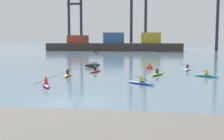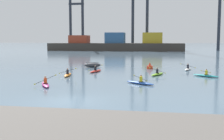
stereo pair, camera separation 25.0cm
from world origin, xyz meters
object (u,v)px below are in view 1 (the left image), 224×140
Objects in this scene: channel_buoy at (149,66)px; kayak_white at (188,69)px; kayak_lime at (157,74)px; kayak_teal at (206,75)px; gantry_crane_west_mid at (139,3)px; gantry_crane_west at (75,13)px; kayak_magenta at (46,84)px; kayak_red at (95,71)px; capsized_dinghy at (92,65)px; container_barge at (115,45)px; kayak_blue at (141,82)px; kayak_orange at (68,74)px.

kayak_white is at bearing -6.77° from channel_buoy.
kayak_teal is at bearing -6.41° from kayak_lime.
gantry_crane_west_mid is 13.44× the size of kayak_teal.
kayak_magenta is at bearing -75.22° from gantry_crane_west.
kayak_lime is at bearing -14.35° from kayak_red.
kayak_magenta is (-0.10, -18.94, -0.18)m from capsized_dinghy.
gantry_crane_west_mid is (9.07, 6.72, 17.21)m from container_barge.
kayak_teal is 14.19m from kayak_red.
kayak_blue is at bearing -91.65° from channel_buoy.
gantry_crane_west_mid is 14.28× the size of capsized_dinghy.
capsized_dinghy is (6.77, -70.41, -2.12)m from container_barge.
gantry_crane_west is 103.10m from kayak_teal.
kayak_red is (-12.62, -4.83, -0.00)m from kayak_white.
kayak_blue is at bearing -29.45° from kayak_orange.
kayak_blue is at bearing -86.09° from gantry_crane_west_mid.
gantry_crane_west is 9.87× the size of kayak_red.
gantry_crane_west_mid is at bearing 95.33° from kayak_lime.
kayak_red is (2.13, 12.20, -0.00)m from kayak_magenta.
gantry_crane_west_mid is at bearing 88.57° from kayak_magenta.
kayak_magenta reaches higher than capsized_dinghy.
kayak_white is 1.00× the size of kayak_orange.
gantry_crane_west is at bearing 108.03° from capsized_dinghy.
container_barge is at bearing 96.50° from kayak_red.
kayak_orange is at bearing 92.29° from kayak_magenta.
kayak_white is (21.42, -72.32, -2.30)m from container_barge.
container_barge is at bearing 106.50° from kayak_white.
container_barge is 17.50× the size of kayak_blue.
kayak_white is at bearing 20.94° from kayak_red.
capsized_dinghy is at bearing 172.56° from kayak_white.
gantry_crane_west is 88.58m from capsized_dinghy.
container_barge is 1.36× the size of gantry_crane_west_mid.
kayak_red is (-0.27, -83.87, -19.51)m from gantry_crane_west_mid.
channel_buoy is 5.56m from kayak_white.
container_barge reaches higher than kayak_magenta.
gantry_crane_west_mid is at bearing 88.25° from kayak_orange.
capsized_dinghy is at bearing 172.15° from channel_buoy.
kayak_teal is (22.71, -79.90, -2.30)m from container_barge.
capsized_dinghy is 0.85× the size of kayak_magenta.
kayak_teal is 0.96× the size of kayak_blue.
kayak_magenta is at bearing -91.43° from gantry_crane_west_mid.
gantry_crane_west_mid is 82.34m from kayak_white.
kayak_teal is at bearing -50.41° from channel_buoy.
gantry_crane_west reaches higher than kayak_orange.
container_barge is at bearing 102.17° from kayak_lime.
kayak_blue is at bearing -136.23° from kayak_teal.
kayak_orange is (-9.54, -10.05, -0.19)m from channel_buoy.
kayak_blue reaches higher than channel_buoy.
capsized_dinghy is at bearing 87.94° from kayak_orange.
kayak_red is at bearing 168.81° from kayak_teal.
gantry_crane_west is 95.80m from kayak_white.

